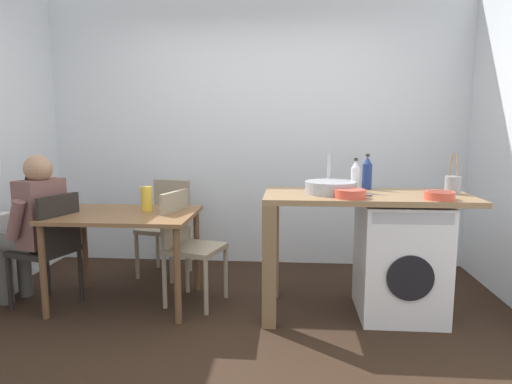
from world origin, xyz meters
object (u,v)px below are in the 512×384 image
at_px(washing_machine, 400,259).
at_px(mixing_bowl, 350,193).
at_px(chair_person_seat, 51,244).
at_px(seated_person, 34,222).
at_px(chair_spare_by_wall, 167,222).
at_px(bottle_tall_green, 355,177).
at_px(chair_opposite, 187,241).
at_px(bottle_squat_brown, 367,173).
at_px(vase, 147,199).
at_px(colander, 439,195).
at_px(utensil_crock, 453,184).
at_px(dining_table, 125,225).

relative_size(washing_machine, mixing_bowl, 3.94).
height_order(chair_person_seat, seated_person, seated_person).
relative_size(chair_spare_by_wall, seated_person, 0.75).
relative_size(washing_machine, bottle_tall_green, 3.32).
bearing_deg(bottle_tall_green, mixing_bowl, -104.77).
distance_m(chair_opposite, chair_spare_by_wall, 0.79).
bearing_deg(chair_opposite, bottle_squat_brown, 111.55).
relative_size(seated_person, washing_machine, 1.40).
xyz_separation_m(seated_person, vase, (0.85, 0.17, 0.17)).
height_order(seated_person, colander, seated_person).
height_order(bottle_tall_green, utensil_crock, utensil_crock).
bearing_deg(washing_machine, chair_person_seat, -178.27).
bearing_deg(utensil_crock, bottle_squat_brown, 161.24).
bearing_deg(bottle_squat_brown, chair_opposite, -174.41).
relative_size(seated_person, utensil_crock, 4.01).
bearing_deg(bottle_tall_green, bottle_squat_brown, 56.11).
bearing_deg(chair_spare_by_wall, vase, 107.06).
relative_size(chair_spare_by_wall, bottle_tall_green, 3.48).
bearing_deg(bottle_tall_green, chair_opposite, 178.55).
bearing_deg(chair_spare_by_wall, chair_opposite, 131.53).
height_order(mixing_bowl, utensil_crock, utensil_crock).
relative_size(chair_opposite, bottle_tall_green, 3.48).
bearing_deg(washing_machine, dining_table, 178.86).
bearing_deg(chair_person_seat, washing_machine, -70.41).
bearing_deg(chair_opposite, seated_person, -67.09).
bearing_deg(chair_person_seat, chair_spare_by_wall, -18.87).
bearing_deg(chair_spare_by_wall, washing_machine, 172.24).
bearing_deg(colander, bottle_squat_brown, 130.94).
bearing_deg(washing_machine, seated_person, -179.36).
bearing_deg(seated_person, chair_person_seat, -90.00).
xyz_separation_m(seated_person, mixing_bowl, (2.41, -0.17, 0.28)).
bearing_deg(chair_spare_by_wall, mixing_bowl, 161.95).
bearing_deg(bottle_squat_brown, utensil_crock, -18.76).
height_order(bottle_tall_green, vase, bottle_tall_green).
bearing_deg(vase, colander, -9.47).
bearing_deg(colander, bottle_tall_green, 150.40).
relative_size(utensil_crock, colander, 1.50).
relative_size(chair_person_seat, bottle_squat_brown, 3.22).
distance_m(bottle_squat_brown, utensil_crock, 0.62).
bearing_deg(chair_person_seat, bottle_squat_brown, -64.42).
xyz_separation_m(dining_table, chair_opposite, (0.48, 0.07, -0.14)).
bearing_deg(colander, chair_person_seat, 177.26).
bearing_deg(chair_person_seat, bottle_tall_green, -68.22).
xyz_separation_m(seated_person, bottle_tall_green, (2.49, 0.11, 0.37)).
relative_size(chair_spare_by_wall, mixing_bowl, 4.13).
relative_size(dining_table, seated_person, 0.92).
bearing_deg(colander, chair_opposite, 169.77).
bearing_deg(dining_table, washing_machine, -1.14).
bearing_deg(seated_person, colander, -75.69).
relative_size(seated_person, bottle_squat_brown, 4.29).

